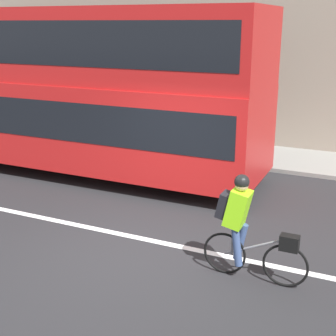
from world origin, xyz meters
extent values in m
plane|color=#232326|center=(0.00, 0.00, 0.00)|extent=(80.00, 80.00, 0.00)
cube|color=silver|center=(0.00, 0.24, 0.00)|extent=(50.00, 0.14, 0.01)
cube|color=gray|center=(0.00, 6.06, 0.05)|extent=(60.00, 2.26, 0.10)
cube|color=gray|center=(0.00, 7.34, 3.53)|extent=(60.00, 0.30, 7.06)
cylinder|color=black|center=(-0.73, 3.10, 0.54)|extent=(1.08, 0.30, 1.08)
cube|color=#B21919|center=(-3.91, 3.10, 1.29)|extent=(10.26, 2.49, 1.94)
cube|color=black|center=(-3.91, 3.10, 1.53)|extent=(9.85, 2.51, 0.85)
cube|color=#B21919|center=(-3.91, 3.10, 3.08)|extent=(10.26, 2.39, 1.63)
cube|color=black|center=(-3.91, 3.10, 3.16)|extent=(9.85, 2.41, 0.91)
torus|color=black|center=(2.43, -0.27, 0.32)|extent=(0.65, 0.04, 0.65)
torus|color=black|center=(1.55, -0.27, 0.32)|extent=(0.65, 0.04, 0.65)
cylinder|color=slate|center=(1.99, -0.27, 0.53)|extent=(0.90, 0.03, 0.44)
cylinder|color=slate|center=(1.65, -0.27, 0.56)|extent=(0.03, 0.03, 0.47)
cube|color=black|center=(2.46, -0.27, 0.68)|extent=(0.26, 0.16, 0.22)
cube|color=#8CE019|center=(1.71, -0.27, 1.07)|extent=(0.37, 0.32, 0.58)
cube|color=black|center=(1.51, -0.27, 1.09)|extent=(0.21, 0.26, 0.38)
cylinder|color=#384C7A|center=(1.75, -0.18, 0.51)|extent=(0.21, 0.11, 0.58)
cylinder|color=#384C7A|center=(1.75, -0.36, 0.51)|extent=(0.19, 0.11, 0.58)
sphere|color=tan|center=(1.75, -0.27, 1.42)|extent=(0.19, 0.19, 0.19)
sphere|color=black|center=(1.75, -0.27, 1.47)|extent=(0.21, 0.21, 0.21)
cylinder|color=#59595B|center=(-0.96, 5.95, 1.35)|extent=(0.07, 0.07, 2.50)
cube|color=white|center=(-0.96, 5.90, 2.37)|extent=(0.36, 0.02, 0.36)
camera|label=1|loc=(3.39, -6.25, 3.58)|focal=50.00mm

